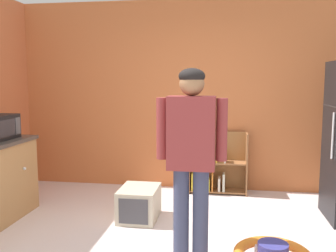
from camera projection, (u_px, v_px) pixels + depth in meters
back_wall at (198, 96)px, 5.27m from camera, size 5.20×0.06×2.70m
bookshelf at (214, 166)px, 5.16m from camera, size 0.80×0.28×0.85m
standing_person at (191, 151)px, 2.96m from camera, size 0.57×0.22×1.66m
pet_carrier at (139, 203)px, 4.17m from camera, size 0.42×0.55×0.36m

